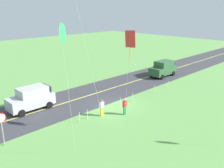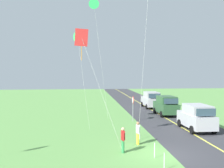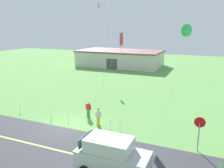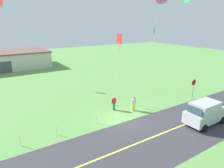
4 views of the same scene
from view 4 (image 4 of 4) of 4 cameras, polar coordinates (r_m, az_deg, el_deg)
ground_plane at (r=20.29m, az=2.90°, el=-10.28°), size 120.00×120.00×0.10m
asphalt_road at (r=17.60m, az=10.70°, el=-15.06°), size 120.00×7.00×0.00m
road_centre_stripe at (r=17.60m, az=10.70°, el=-15.05°), size 120.00×0.16×0.00m
car_suv_foreground at (r=20.99m, az=25.10°, el=-7.39°), size 4.40×2.12×2.24m
stop_sign at (r=26.86m, az=22.28°, el=-0.34°), size 0.76×0.08×2.56m
person_adult_near at (r=21.98m, az=6.21°, el=-5.49°), size 0.58×0.22×1.60m
person_adult_companion at (r=22.02m, az=0.57°, el=-5.35°), size 0.58×0.22×1.60m
kite_blue_mid at (r=23.84m, az=2.03°, el=12.45°), size 2.43×3.09×8.10m
kite_yellow_high at (r=35.89m, az=-29.00°, el=19.63°), size 0.95×2.04×12.69m
kite_pink_drift at (r=27.95m, az=12.06°, el=14.75°), size 1.75×1.48×8.86m
warehouse_distant at (r=48.04m, az=-28.96°, el=6.03°), size 18.36×10.20×3.50m
fence_post_0 at (r=17.75m, az=-24.79°, el=-14.51°), size 0.05×0.05×0.90m
fence_post_1 at (r=18.17m, az=-15.66°, el=-12.69°), size 0.05×0.05×0.90m
fence_post_2 at (r=19.42m, az=-4.48°, el=-10.00°), size 0.05×0.05×0.90m
fence_post_3 at (r=20.28m, az=0.33°, el=-8.70°), size 0.05×0.05×0.90m
fence_post_4 at (r=22.68m, az=9.54°, el=-6.04°), size 0.05×0.05×0.90m
fence_post_5 at (r=23.25m, az=11.20°, el=-5.54°), size 0.05×0.05×0.90m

